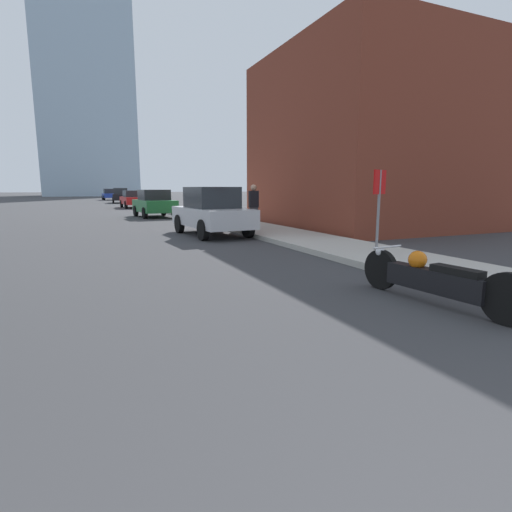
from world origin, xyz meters
TOP-DOWN VIEW (x-y plane):
  - sidewalk at (5.04, 40.00)m, footprint 2.35×240.00m
  - brick_storefront at (10.55, 15.07)m, footprint 8.26×9.05m
  - distant_tower at (1.09, 104.07)m, footprint 19.93×19.93m
  - motorcycle at (3.16, 4.36)m, footprint 0.62×2.78m
  - parked_car_silver at (2.81, 14.22)m, footprint 2.11×4.34m
  - parked_car_green at (2.48, 24.70)m, footprint 2.19×3.97m
  - parked_car_red at (2.76, 37.21)m, footprint 2.08×4.61m
  - parked_car_black at (2.83, 50.50)m, footprint 2.15×4.65m
  - parked_car_blue at (2.44, 63.72)m, footprint 2.09×4.29m
  - stop_sign at (5.34, 8.18)m, footprint 0.57×0.26m
  - pedestrian at (4.64, 14.56)m, footprint 0.36×0.24m

SIDE VIEW (x-z plane):
  - sidewalk at x=5.04m, z-range 0.00..0.15m
  - motorcycle at x=3.16m, z-range 0.01..0.77m
  - parked_car_red at x=2.76m, z-range 0.02..1.55m
  - parked_car_green at x=2.48m, z-range 0.00..1.64m
  - parked_car_blue at x=2.44m, z-range 0.01..1.66m
  - parked_car_silver at x=2.81m, z-range 0.00..1.75m
  - parked_car_black at x=2.83m, z-range 0.00..1.75m
  - pedestrian at x=4.64m, z-range 0.17..1.88m
  - stop_sign at x=5.34m, z-range 0.52..2.53m
  - brick_storefront at x=10.55m, z-range 0.00..7.51m
  - distant_tower at x=1.09m, z-range 0.00..79.17m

